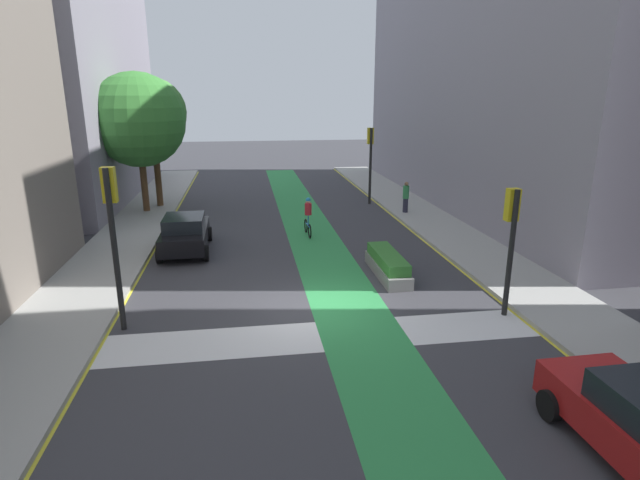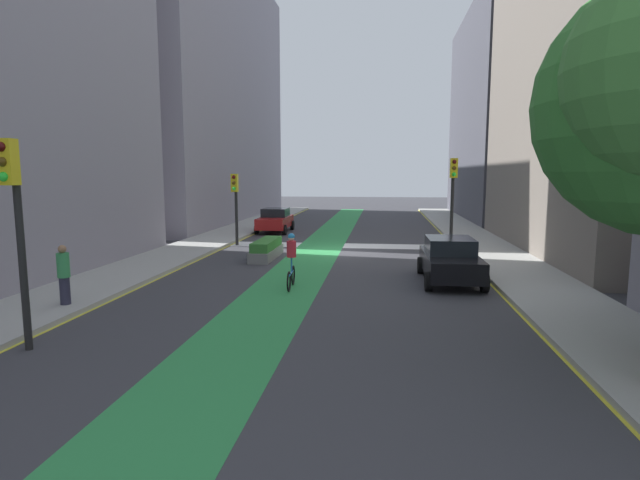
# 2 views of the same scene
# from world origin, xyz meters

# --- Properties ---
(ground_plane) EXTENTS (120.00, 120.00, 0.00)m
(ground_plane) POSITION_xyz_m (0.00, 0.00, 0.00)
(ground_plane) COLOR #38383D
(bike_lane_paint) EXTENTS (2.40, 60.00, 0.01)m
(bike_lane_paint) POSITION_xyz_m (1.07, 0.00, 0.00)
(bike_lane_paint) COLOR #2D8C47
(bike_lane_paint) RESTS_ON ground_plane
(crosswalk_band) EXTENTS (12.00, 1.80, 0.01)m
(crosswalk_band) POSITION_xyz_m (0.00, -2.00, 0.00)
(crosswalk_band) COLOR silver
(crosswalk_band) RESTS_ON ground_plane
(sidewalk_left) EXTENTS (3.00, 60.00, 0.15)m
(sidewalk_left) POSITION_xyz_m (-7.50, 0.00, 0.07)
(sidewalk_left) COLOR #9E9E99
(sidewalk_left) RESTS_ON ground_plane
(curb_stripe_left) EXTENTS (0.16, 60.00, 0.01)m
(curb_stripe_left) POSITION_xyz_m (-6.00, 0.00, 0.01)
(curb_stripe_left) COLOR yellow
(curb_stripe_left) RESTS_ON ground_plane
(sidewalk_right) EXTENTS (3.00, 60.00, 0.15)m
(sidewalk_right) POSITION_xyz_m (7.50, 0.00, 0.07)
(sidewalk_right) COLOR #9E9E99
(sidewalk_right) RESTS_ON ground_plane
(curb_stripe_right) EXTENTS (0.16, 60.00, 0.01)m
(curb_stripe_right) POSITION_xyz_m (6.00, 0.00, 0.01)
(curb_stripe_right) COLOR yellow
(curb_stripe_right) RESTS_ON ground_plane
(buildings_left_row) EXTENTS (9.38, 58.75, 17.41)m
(buildings_left_row) POSITION_xyz_m (-13.31, -1.66, 8.31)
(buildings_left_row) COLOR #4C4C56
(buildings_left_row) RESTS_ON ground_plane
(buildings_right_row) EXTENTS (9.09, 58.16, 21.25)m
(buildings_right_row) POSITION_xyz_m (13.18, -2.56, 10.51)
(buildings_right_row) COLOR gray
(buildings_right_row) RESTS_ON ground_plane
(traffic_signal_near_right) EXTENTS (0.35, 0.52, 3.84)m
(traffic_signal_near_right) POSITION_xyz_m (5.62, -1.30, 2.70)
(traffic_signal_near_right) COLOR black
(traffic_signal_near_right) RESTS_ON ground_plane
(traffic_signal_near_left) EXTENTS (0.35, 0.52, 4.59)m
(traffic_signal_near_left) POSITION_xyz_m (-5.57, -0.61, 3.20)
(traffic_signal_near_left) COLOR black
(traffic_signal_near_left) RESTS_ON ground_plane
(traffic_signal_far_right) EXTENTS (0.35, 0.52, 4.55)m
(traffic_signal_far_right) POSITION_xyz_m (5.49, 15.01, 3.18)
(traffic_signal_far_right) COLOR black
(traffic_signal_far_right) RESTS_ON ground_plane
(car_black_left_far) EXTENTS (2.07, 4.22, 1.57)m
(car_black_left_far) POSITION_xyz_m (-4.59, 6.61, 0.80)
(car_black_left_far) COLOR black
(car_black_left_far) RESTS_ON ground_plane
(car_red_right_near) EXTENTS (2.07, 4.23, 1.57)m
(car_red_right_near) POSITION_xyz_m (4.89, -7.84, 0.80)
(car_red_right_near) COLOR #A51919
(car_red_right_near) RESTS_ON ground_plane
(cyclist_in_lane) EXTENTS (0.32, 1.73, 1.86)m
(cyclist_in_lane) POSITION_xyz_m (0.85, 8.24, 0.97)
(cyclist_in_lane) COLOR black
(cyclist_in_lane) RESTS_ON ground_plane
(pedestrian_sidewalk_right_a) EXTENTS (0.34, 0.34, 1.70)m
(pedestrian_sidewalk_right_a) POSITION_xyz_m (6.74, 11.74, 1.02)
(pedestrian_sidewalk_right_a) COLOR #262638
(pedestrian_sidewalk_right_a) RESTS_ON sidewalk_right
(median_planter) EXTENTS (0.89, 3.42, 0.85)m
(median_planter) POSITION_xyz_m (3.07, 2.46, 0.40)
(median_planter) COLOR slate
(median_planter) RESTS_ON ground_plane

